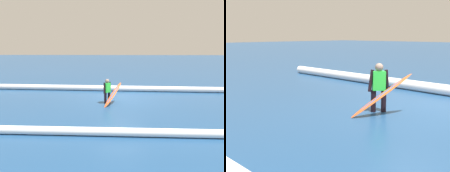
# 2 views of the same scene
# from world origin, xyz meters

# --- Properties ---
(ground_plane) EXTENTS (135.41, 135.41, 0.00)m
(ground_plane) POSITION_xyz_m (0.00, 0.00, 0.00)
(ground_plane) COLOR navy
(surfer) EXTENTS (0.38, 0.51, 1.33)m
(surfer) POSITION_xyz_m (0.76, 0.88, 0.74)
(surfer) COLOR black
(surfer) RESTS_ON ground_plane
(surfboard) EXTENTS (1.06, 1.57, 1.11)m
(surfboard) POSITION_xyz_m (0.44, 1.18, 0.54)
(surfboard) COLOR #E55926
(surfboard) RESTS_ON ground_plane
(wave_crest_foreground) EXTENTS (16.32, 1.25, 0.38)m
(wave_crest_foreground) POSITION_xyz_m (1.01, -2.63, 0.19)
(wave_crest_foreground) COLOR white
(wave_crest_foreground) RESTS_ON ground_plane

